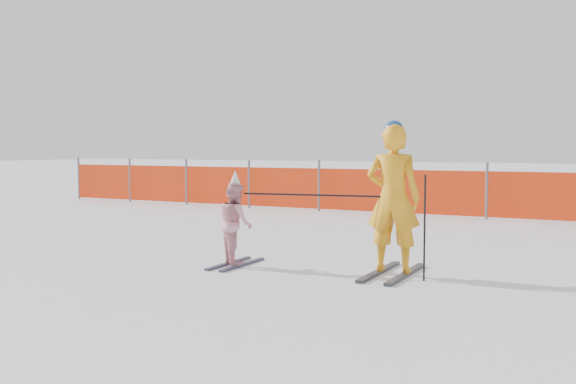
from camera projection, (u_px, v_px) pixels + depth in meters
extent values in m
plane|color=white|center=(269.00, 277.00, 7.75)|extent=(120.00, 120.00, 0.00)
cube|color=black|center=(379.00, 272.00, 7.98)|extent=(0.09, 1.41, 0.04)
cube|color=black|center=(406.00, 274.00, 7.82)|extent=(0.09, 1.41, 0.04)
imported|color=#FFA215|center=(393.00, 198.00, 7.84)|extent=(0.70, 0.50, 1.81)
sphere|color=navy|center=(394.00, 130.00, 7.78)|extent=(0.24, 0.24, 0.24)
cube|color=black|center=(229.00, 263.00, 8.58)|extent=(0.09, 1.04, 0.03)
cube|color=black|center=(243.00, 265.00, 8.48)|extent=(0.09, 1.04, 0.03)
imported|color=pink|center=(235.00, 223.00, 8.49)|extent=(0.66, 0.65, 1.07)
cone|color=silver|center=(235.00, 180.00, 8.45)|extent=(0.19, 0.19, 0.24)
cylinder|color=black|center=(425.00, 228.00, 7.48)|extent=(0.02, 0.02, 1.25)
cylinder|color=black|center=(311.00, 195.00, 8.15)|extent=(1.81, 0.33, 0.02)
cylinder|color=#595960|center=(79.00, 178.00, 19.40)|extent=(0.06, 0.06, 1.25)
cylinder|color=#595960|center=(130.00, 180.00, 18.48)|extent=(0.06, 0.06, 1.25)
cylinder|color=#595960|center=(186.00, 182.00, 17.56)|extent=(0.06, 0.06, 1.25)
cylinder|color=#595960|center=(249.00, 184.00, 16.65)|extent=(0.06, 0.06, 1.25)
cylinder|color=#595960|center=(319.00, 186.00, 15.73)|extent=(0.06, 0.06, 1.25)
cylinder|color=#595960|center=(398.00, 188.00, 14.81)|extent=(0.06, 0.06, 1.25)
cylinder|color=#595960|center=(487.00, 191.00, 13.90)|extent=(0.06, 0.06, 1.25)
cube|color=#FF370D|center=(314.00, 189.00, 15.80)|extent=(15.72, 0.03, 1.00)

